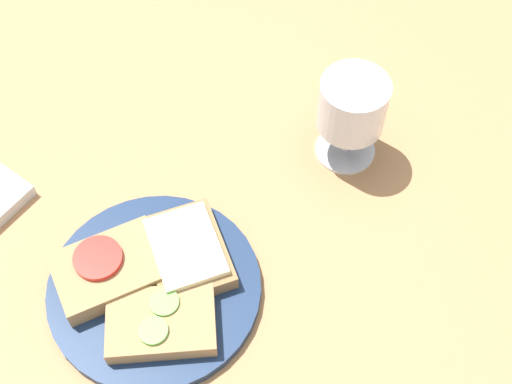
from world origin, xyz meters
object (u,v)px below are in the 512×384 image
sandwich_with_cucumber (161,322)px  sandwich_with_cheese (186,252)px  plate (155,288)px  wine_glass (352,108)px  sandwich_with_tomato (109,269)px

sandwich_with_cucumber → sandwich_with_cheese: bearing=21.3°
plate → wine_glass: size_ratio=1.92×
wine_glass → sandwich_with_cucumber: bearing=175.2°
plate → wine_glass: wine_glass is taller
plate → sandwich_with_tomato: sandwich_with_tomato is taller
sandwich_with_cheese → sandwich_with_tomato: sandwich_with_tomato is taller
sandwich_with_tomato → wine_glass: (29.17, -10.68, 5.23)cm
sandwich_with_cucumber → sandwich_with_tomato: (1.22, 8.12, 0.27)cm
sandwich_with_cucumber → sandwich_with_cheese: size_ratio=0.98×
sandwich_with_cucumber → wine_glass: (30.40, -2.56, 5.50)cm
plate → sandwich_with_cheese: size_ratio=1.71×
sandwich_with_tomato → wine_glass: bearing=-20.1°
sandwich_with_tomato → plate: bearing=-68.9°
sandwich_with_cucumber → wine_glass: 31.00cm
sandwich_with_tomato → wine_glass: wine_glass is taller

